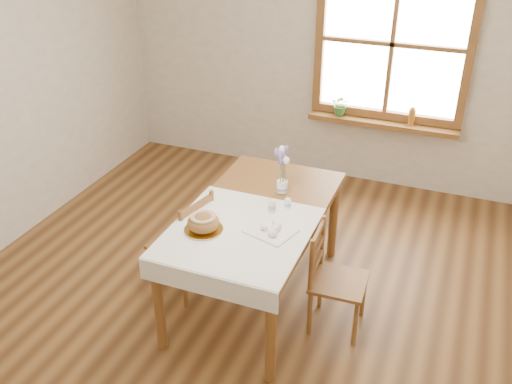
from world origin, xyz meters
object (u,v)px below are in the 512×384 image
at_px(chair_right, 339,280).
at_px(dining_table, 256,221).
at_px(flower_vase, 282,187).
at_px(chair_left, 181,242).
at_px(bread_plate, 204,230).

bearing_deg(chair_right, dining_table, 79.04).
relative_size(dining_table, flower_vase, 17.76).
bearing_deg(chair_right, flower_vase, 51.69).
relative_size(chair_left, bread_plate, 3.34).
distance_m(chair_left, chair_right, 1.21).
bearing_deg(chair_left, bread_plate, 65.29).
xyz_separation_m(chair_left, flower_vase, (0.64, 0.43, 0.38)).
height_order(dining_table, flower_vase, flower_vase).
xyz_separation_m(chair_left, chair_right, (1.21, 0.02, -0.02)).
bearing_deg(chair_right, chair_left, 88.47).
distance_m(chair_left, flower_vase, 0.86).
xyz_separation_m(dining_table, bread_plate, (-0.22, -0.38, 0.10)).
xyz_separation_m(dining_table, flower_vase, (0.08, 0.31, 0.13)).
relative_size(chair_right, bread_plate, 3.14).
relative_size(chair_left, chair_right, 1.06).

